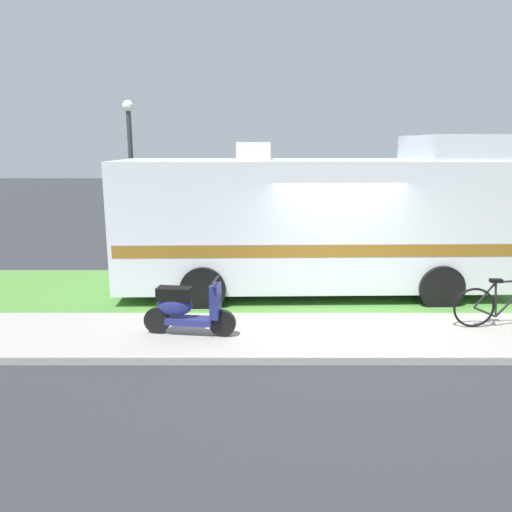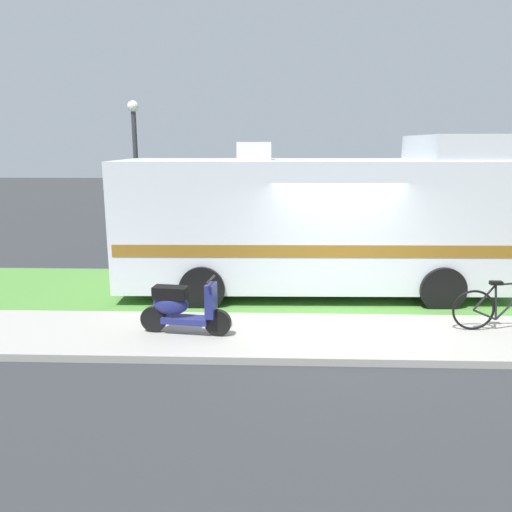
# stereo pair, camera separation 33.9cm
# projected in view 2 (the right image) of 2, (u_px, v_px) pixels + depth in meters

# --- Properties ---
(ground_plane) EXTENTS (80.00, 80.00, 0.00)m
(ground_plane) POSITION_uv_depth(u_px,v_px,m) (337.00, 316.00, 9.41)
(ground_plane) COLOR #2D3033
(sidewalk) EXTENTS (24.00, 2.00, 0.12)m
(sidewalk) POSITION_uv_depth(u_px,v_px,m) (346.00, 337.00, 8.23)
(sidewalk) COLOR #9E9B93
(sidewalk) RESTS_ON ground
(grass_strip) EXTENTS (24.00, 3.40, 0.08)m
(grass_strip) POSITION_uv_depth(u_px,v_px,m) (328.00, 292.00, 10.86)
(grass_strip) COLOR #4C8438
(grass_strip) RESTS_ON ground
(motorhome_rv) EXTENTS (8.06, 2.83, 3.39)m
(motorhome_rv) POSITION_uv_depth(u_px,v_px,m) (316.00, 221.00, 10.57)
(motorhome_rv) COLOR silver
(motorhome_rv) RESTS_ON ground
(scooter) EXTENTS (1.54, 0.52, 0.97)m
(scooter) POSITION_uv_depth(u_px,v_px,m) (182.00, 307.00, 8.14)
(scooter) COLOR black
(scooter) RESTS_ON ground
(bicycle) EXTENTS (1.72, 0.52, 0.91)m
(bicycle) POSITION_uv_depth(u_px,v_px,m) (504.00, 308.00, 8.29)
(bicycle) COLOR black
(bicycle) RESTS_ON ground
(street_lamp_post) EXTENTS (0.28, 0.28, 4.26)m
(street_lamp_post) POSITION_uv_depth(u_px,v_px,m) (136.00, 169.00, 12.51)
(street_lamp_post) COLOR #333338
(street_lamp_post) RESTS_ON ground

